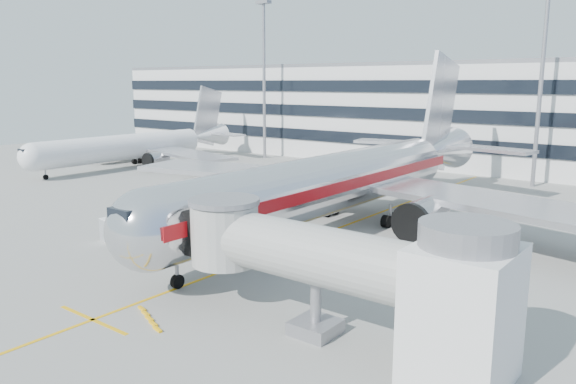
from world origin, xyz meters
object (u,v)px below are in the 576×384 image
Objects in this scene: baggage_tug at (176,232)px; main_jet at (347,179)px; cargo_container_front at (114,229)px; cargo_container_right at (175,207)px; cargo_container_left at (177,214)px; ramp_worker at (137,227)px; belt_loader at (231,231)px.

main_jet is at bearing 59.01° from baggage_tug.
cargo_container_right is at bearing 107.13° from cargo_container_front.
baggage_tug reaches higher than cargo_container_left.
main_jet is 25.21× the size of cargo_container_front.
baggage_tug reaches higher than ramp_worker.
main_jet reaches higher than cargo_container_left.
cargo_container_front is (-6.95, -6.33, 0.37)m from belt_loader.
cargo_container_left is at bearing 91.07° from cargo_container_front.
main_jet is 11.96× the size of belt_loader.
cargo_container_right is (-9.66, 2.47, 0.25)m from belt_loader.
belt_loader is 1.32× the size of baggage_tug.
baggage_tug is at bearing -42.53° from cargo_container_left.
cargo_container_right is at bearing 62.20° from ramp_worker.
main_jet is 11.31m from belt_loader.
cargo_container_right is at bearing 165.64° from belt_loader.
main_jet is 20.13m from cargo_container_front.
belt_loader is at bearing -119.60° from main_jet.
main_jet reaches higher than baggage_tug.
main_jet is at bearing 51.96° from cargo_container_front.
main_jet is 25.11× the size of ramp_worker.
ramp_worker is (-3.37, -1.18, 0.09)m from baggage_tug.
cargo_container_front is 1.00× the size of ramp_worker.
baggage_tug is 1.86× the size of cargo_container_left.
belt_loader is at bearing -3.68° from cargo_container_left.
belt_loader is 2.10× the size of ramp_worker.
main_jet reaches higher than cargo_container_right.
ramp_worker is (3.76, -7.37, 0.20)m from cargo_container_right.
main_jet is at bearing 60.40° from belt_loader.
baggage_tug is at bearing -40.94° from cargo_container_right.
cargo_container_right is (-14.95, -6.83, -3.42)m from main_jet.
baggage_tug reaches higher than belt_loader.
cargo_container_right is 8.27m from ramp_worker.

